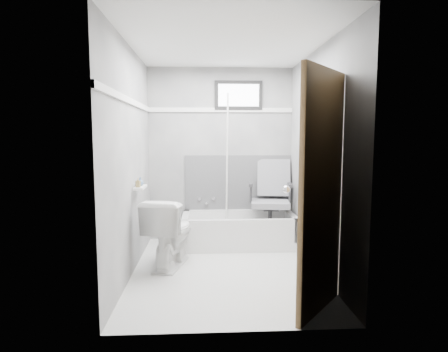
{
  "coord_description": "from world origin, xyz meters",
  "views": [
    {
      "loc": [
        -0.23,
        -3.95,
        1.47
      ],
      "look_at": [
        0.0,
        0.35,
        1.0
      ],
      "focal_mm": 30.0,
      "sensor_mm": 36.0,
      "label": 1
    }
  ],
  "objects": [
    {
      "name": "window",
      "position": [
        0.25,
        1.29,
        2.02
      ],
      "size": [
        0.66,
        0.04,
        0.4
      ],
      "primitive_type": null,
      "color": "black",
      "rests_on": "wall_back"
    },
    {
      "name": "trim_left",
      "position": [
        -0.99,
        0.0,
        1.82
      ],
      "size": [
        0.02,
        2.6,
        0.06
      ],
      "primitive_type": "cube",
      "color": "white",
      "rests_on": "wall_left"
    },
    {
      "name": "ceiling",
      "position": [
        0.0,
        0.0,
        2.4
      ],
      "size": [
        2.6,
        2.6,
        0.0
      ],
      "primitive_type": "plane",
      "rotation": [
        3.14,
        0.0,
        0.0
      ],
      "color": "silver",
      "rests_on": "floor"
    },
    {
      "name": "door",
      "position": [
        0.98,
        -1.28,
        1.0
      ],
      "size": [
        0.78,
        0.78,
        2.0
      ],
      "primitive_type": null,
      "color": "#533B1E",
      "rests_on": "floor"
    },
    {
      "name": "trim_back",
      "position": [
        0.0,
        1.29,
        1.82
      ],
      "size": [
        2.0,
        0.02,
        0.06
      ],
      "primitive_type": "cube",
      "color": "white",
      "rests_on": "wall_back"
    },
    {
      "name": "wall_front",
      "position": [
        0.0,
        -1.3,
        1.2
      ],
      "size": [
        2.0,
        0.02,
        2.4
      ],
      "primitive_type": "cube",
      "color": "slate",
      "rests_on": "floor"
    },
    {
      "name": "soap_bottle_b",
      "position": [
        -0.94,
        0.22,
        0.96
      ],
      "size": [
        0.1,
        0.1,
        0.1
      ],
      "primitive_type": "imported",
      "rotation": [
        0.0,
        0.0,
        0.43
      ],
      "color": "slate",
      "rests_on": "shelf"
    },
    {
      "name": "wall_back",
      "position": [
        0.0,
        1.3,
        1.2
      ],
      "size": [
        2.0,
        0.02,
        2.4
      ],
      "primitive_type": "cube",
      "color": "slate",
      "rests_on": "floor"
    },
    {
      "name": "soap_bottle_a",
      "position": [
        -0.94,
        0.08,
        0.97
      ],
      "size": [
        0.05,
        0.05,
        0.1
      ],
      "primitive_type": "imported",
      "rotation": [
        0.0,
        0.0,
        -0.13
      ],
      "color": "olive",
      "rests_on": "shelf"
    },
    {
      "name": "bathtub",
      "position": [
        0.23,
        0.93,
        0.21
      ],
      "size": [
        1.5,
        0.7,
        0.42
      ],
      "primitive_type": null,
      "color": "silver",
      "rests_on": "floor"
    },
    {
      "name": "wall_left",
      "position": [
        -1.0,
        0.0,
        1.2
      ],
      "size": [
        0.02,
        2.6,
        2.4
      ],
      "primitive_type": "cube",
      "color": "slate",
      "rests_on": "floor"
    },
    {
      "name": "backerboard",
      "position": [
        0.25,
        1.29,
        0.8
      ],
      "size": [
        1.5,
        0.02,
        0.78
      ],
      "primitive_type": "cube",
      "color": "#4C4C4F",
      "rests_on": "wall_back"
    },
    {
      "name": "wall_right",
      "position": [
        1.0,
        0.0,
        1.2
      ],
      "size": [
        0.02,
        2.6,
        2.4
      ],
      "primitive_type": "cube",
      "color": "slate",
      "rests_on": "floor"
    },
    {
      "name": "shelf",
      "position": [
        -0.93,
        0.16,
        0.9
      ],
      "size": [
        0.1,
        0.32,
        0.02
      ],
      "primitive_type": "cube",
      "color": "silver",
      "rests_on": "wall_left"
    },
    {
      "name": "toilet",
      "position": [
        -0.62,
        0.19,
        0.38
      ],
      "size": [
        0.61,
        0.86,
        0.77
      ],
      "primitive_type": "imported",
      "rotation": [
        0.0,
        0.0,
        2.9
      ],
      "color": "white",
      "rests_on": "floor"
    },
    {
      "name": "pole",
      "position": [
        0.08,
        1.06,
        1.05
      ],
      "size": [
        0.02,
        0.37,
        1.92
      ],
      "primitive_type": "cylinder",
      "rotation": [
        0.18,
        0.0,
        0.0
      ],
      "color": "white",
      "rests_on": "bathtub"
    },
    {
      "name": "floor",
      "position": [
        0.0,
        0.0,
        0.0
      ],
      "size": [
        2.6,
        2.6,
        0.0
      ],
      "primitive_type": "plane",
      "color": "white",
      "rests_on": "ground"
    },
    {
      "name": "office_chair",
      "position": [
        0.66,
        0.98,
        0.63
      ],
      "size": [
        0.67,
        0.67,
        1.02
      ],
      "primitive_type": null,
      "rotation": [
        0.0,
        0.0,
        -0.14
      ],
      "color": "slate",
      "rests_on": "bathtub"
    },
    {
      "name": "faucet",
      "position": [
        -0.2,
        1.27,
        0.55
      ],
      "size": [
        0.26,
        0.1,
        0.16
      ],
      "primitive_type": null,
      "color": "silver",
      "rests_on": "wall_back"
    }
  ]
}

